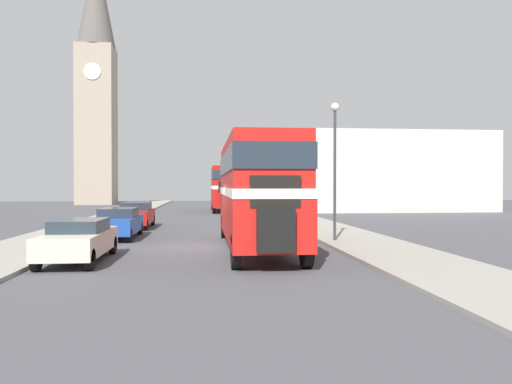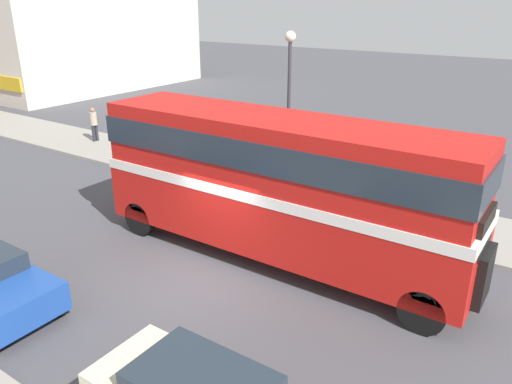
# 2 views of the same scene
# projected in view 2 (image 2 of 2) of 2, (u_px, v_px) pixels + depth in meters

# --- Properties ---
(ground_plane) EXTENTS (120.00, 120.00, 0.00)m
(ground_plane) POSITION_uv_depth(u_px,v_px,m) (201.00, 279.00, 13.23)
(ground_plane) COLOR #47474C
(sidewalk_right) EXTENTS (3.50, 120.00, 0.12)m
(sidewalk_right) POSITION_uv_depth(u_px,v_px,m) (319.00, 198.00, 18.41)
(sidewalk_right) COLOR gray
(sidewalk_right) RESTS_ON ground_plane
(double_decker_bus) EXTENTS (2.41, 10.84, 4.08)m
(double_decker_bus) POSITION_uv_depth(u_px,v_px,m) (278.00, 178.00, 13.37)
(double_decker_bus) COLOR red
(double_decker_bus) RESTS_ON ground_plane
(pedestrian_walking) EXTENTS (0.35, 0.35, 1.71)m
(pedestrian_walking) POSITION_uv_depth(u_px,v_px,m) (94.00, 122.00, 25.19)
(pedestrian_walking) COLOR #282833
(pedestrian_walking) RESTS_ON sidewalk_right
(street_lamp) EXTENTS (0.36, 0.36, 5.86)m
(street_lamp) POSITION_uv_depth(u_px,v_px,m) (289.00, 95.00, 16.51)
(street_lamp) COLOR #38383D
(street_lamp) RESTS_ON sidewalk_right
(shop_building_block) EXTENTS (17.64, 10.21, 7.52)m
(shop_building_block) POSITION_uv_depth(u_px,v_px,m) (82.00, 40.00, 40.81)
(shop_building_block) COLOR beige
(shop_building_block) RESTS_ON ground_plane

